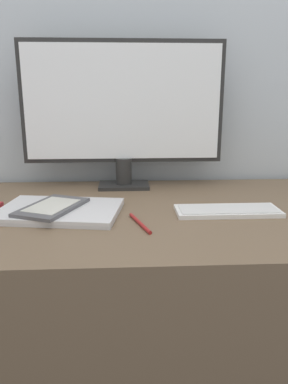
{
  "coord_description": "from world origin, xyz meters",
  "views": [
    {
      "loc": [
        0.01,
        -0.82,
        1.07
      ],
      "look_at": [
        0.06,
        0.14,
        0.81
      ],
      "focal_mm": 35.0,
      "sensor_mm": 36.0,
      "label": 1
    }
  ],
  "objects_px": {
    "keyboard": "(228,211)",
    "laptop": "(60,211)",
    "pen": "(140,223)",
    "monitor": "(123,109)",
    "ereader": "(52,207)"
  },
  "relations": [
    {
      "from": "monitor",
      "to": "keyboard",
      "type": "distance_m",
      "value": 0.49
    },
    {
      "from": "monitor",
      "to": "laptop",
      "type": "relative_size",
      "value": 1.92
    },
    {
      "from": "pen",
      "to": "keyboard",
      "type": "bearing_deg",
      "value": 18.24
    },
    {
      "from": "monitor",
      "to": "laptop",
      "type": "distance_m",
      "value": 0.42
    },
    {
      "from": "keyboard",
      "to": "pen",
      "type": "distance_m",
      "value": 0.25
    },
    {
      "from": "laptop",
      "to": "ereader",
      "type": "bearing_deg",
      "value": -153.51
    },
    {
      "from": "keyboard",
      "to": "laptop",
      "type": "height_order",
      "value": "laptop"
    },
    {
      "from": "monitor",
      "to": "keyboard",
      "type": "height_order",
      "value": "monitor"
    },
    {
      "from": "monitor",
      "to": "pen",
      "type": "bearing_deg",
      "value": -84.28
    },
    {
      "from": "laptop",
      "to": "keyboard",
      "type": "bearing_deg",
      "value": -2.32
    },
    {
      "from": "ereader",
      "to": "pen",
      "type": "height_order",
      "value": "ereader"
    },
    {
      "from": "ereader",
      "to": "keyboard",
      "type": "bearing_deg",
      "value": -1.11
    },
    {
      "from": "laptop",
      "to": "pen",
      "type": "xyz_separation_m",
      "value": [
        0.21,
        -0.1,
        -0.0
      ]
    },
    {
      "from": "keyboard",
      "to": "laptop",
      "type": "distance_m",
      "value": 0.45
    },
    {
      "from": "ereader",
      "to": "pen",
      "type": "distance_m",
      "value": 0.25
    }
  ]
}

